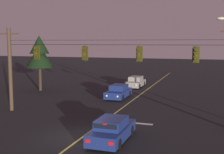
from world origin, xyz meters
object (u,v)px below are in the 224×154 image
(traffic_light_right_inner, at_px, (196,55))
(car_oncoming_trailing, at_px, (136,82))
(traffic_light_leftmost, at_px, (36,53))
(tree_verge_near, at_px, (39,53))
(traffic_light_centre, at_px, (139,54))
(traffic_light_left_inner, at_px, (84,53))
(car_waiting_near_lane, at_px, (112,130))
(car_oncoming_lead, at_px, (119,92))

(traffic_light_right_inner, bearing_deg, car_oncoming_trailing, 116.71)
(traffic_light_leftmost, bearing_deg, tree_verge_near, 121.02)
(traffic_light_leftmost, relative_size, traffic_light_centre, 1.00)
(traffic_light_left_inner, relative_size, traffic_light_right_inner, 1.00)
(traffic_light_centre, height_order, car_waiting_near_lane, traffic_light_centre)
(traffic_light_right_inner, relative_size, car_oncoming_trailing, 0.28)
(traffic_light_centre, xyz_separation_m, traffic_light_right_inner, (3.96, 0.00, 0.00))
(traffic_light_centre, xyz_separation_m, car_oncoming_trailing, (-4.26, 16.34, -4.33))
(car_oncoming_trailing, bearing_deg, traffic_light_leftmost, -104.70)
(car_oncoming_lead, distance_m, car_oncoming_trailing, 7.97)
(traffic_light_centre, bearing_deg, tree_verge_near, 145.59)
(traffic_light_centre, relative_size, car_waiting_near_lane, 0.28)
(car_oncoming_trailing, relative_size, tree_verge_near, 0.67)
(tree_verge_near, bearing_deg, traffic_light_left_inner, -44.20)
(car_waiting_near_lane, bearing_deg, traffic_light_leftmost, 149.35)
(traffic_light_leftmost, distance_m, car_waiting_near_lane, 10.35)
(car_waiting_near_lane, relative_size, car_oncoming_trailing, 0.98)
(traffic_light_left_inner, distance_m, traffic_light_right_inner, 8.26)
(car_oncoming_trailing, bearing_deg, traffic_light_centre, -75.39)
(traffic_light_right_inner, height_order, car_oncoming_trailing, traffic_light_right_inner)
(traffic_light_leftmost, distance_m, traffic_light_left_inner, 4.25)
(car_waiting_near_lane, bearing_deg, traffic_light_centre, 84.55)
(traffic_light_right_inner, bearing_deg, traffic_light_centre, 180.00)
(traffic_light_right_inner, bearing_deg, car_waiting_near_lane, -132.67)
(traffic_light_leftmost, distance_m, car_oncoming_lead, 10.41)
(traffic_light_right_inner, height_order, car_waiting_near_lane, traffic_light_right_inner)
(tree_verge_near, bearing_deg, traffic_light_right_inner, -28.30)
(traffic_light_leftmost, xyz_separation_m, car_waiting_near_lane, (8.09, -4.79, -4.33))
(car_oncoming_lead, bearing_deg, tree_verge_near, 171.30)
(traffic_light_centre, relative_size, car_oncoming_trailing, 0.28)
(traffic_light_left_inner, xyz_separation_m, car_oncoming_trailing, (0.04, 16.34, -4.33))
(traffic_light_right_inner, bearing_deg, traffic_light_leftmost, 180.00)
(traffic_light_centre, xyz_separation_m, tree_verge_near, (-14.53, 9.96, -0.47))
(car_oncoming_lead, bearing_deg, car_waiting_near_lane, -74.44)
(traffic_light_right_inner, relative_size, tree_verge_near, 0.18)
(traffic_light_left_inner, xyz_separation_m, traffic_light_right_inner, (8.26, 0.00, 0.00))
(traffic_light_centre, bearing_deg, traffic_light_right_inner, 0.00)
(traffic_light_leftmost, bearing_deg, car_oncoming_lead, 62.12)
(traffic_light_left_inner, xyz_separation_m, car_oncoming_lead, (0.17, 8.36, -4.33))
(traffic_light_centre, distance_m, car_oncoming_trailing, 17.43)
(traffic_light_right_inner, distance_m, car_oncoming_trailing, 18.79)
(traffic_light_left_inner, relative_size, car_oncoming_trailing, 0.28)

